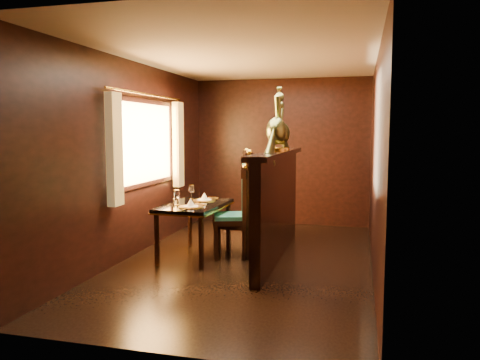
{
  "coord_description": "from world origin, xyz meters",
  "views": [
    {
      "loc": [
        1.33,
        -5.5,
        1.61
      ],
      "look_at": [
        -0.14,
        0.21,
        0.99
      ],
      "focal_mm": 35.0,
      "sensor_mm": 36.0,
      "label": 1
    }
  ],
  "objects_px": {
    "dining_table": "(195,209)",
    "chair_right": "(241,201)",
    "peacock_left": "(276,119)",
    "chair_left": "(244,208)",
    "peacock_right": "(282,124)"
  },
  "relations": [
    {
      "from": "peacock_right",
      "to": "chair_right",
      "type": "bearing_deg",
      "value": -142.47
    },
    {
      "from": "chair_right",
      "to": "peacock_right",
      "type": "height_order",
      "value": "peacock_right"
    },
    {
      "from": "chair_left",
      "to": "chair_right",
      "type": "distance_m",
      "value": 0.11
    },
    {
      "from": "chair_left",
      "to": "dining_table",
      "type": "bearing_deg",
      "value": -160.12
    },
    {
      "from": "chair_left",
      "to": "peacock_left",
      "type": "xyz_separation_m",
      "value": [
        0.41,
        -0.03,
        1.13
      ]
    },
    {
      "from": "dining_table",
      "to": "peacock_right",
      "type": "relative_size",
      "value": 1.72
    },
    {
      "from": "chair_left",
      "to": "chair_right",
      "type": "relative_size",
      "value": 0.87
    },
    {
      "from": "chair_left",
      "to": "chair_right",
      "type": "xyz_separation_m",
      "value": [
        -0.05,
        0.03,
        0.09
      ]
    },
    {
      "from": "peacock_left",
      "to": "peacock_right",
      "type": "height_order",
      "value": "peacock_left"
    },
    {
      "from": "peacock_left",
      "to": "peacock_right",
      "type": "bearing_deg",
      "value": 90.0
    },
    {
      "from": "dining_table",
      "to": "chair_right",
      "type": "bearing_deg",
      "value": 20.2
    },
    {
      "from": "dining_table",
      "to": "chair_left",
      "type": "distance_m",
      "value": 0.64
    },
    {
      "from": "peacock_left",
      "to": "chair_left",
      "type": "bearing_deg",
      "value": 176.13
    },
    {
      "from": "chair_left",
      "to": "peacock_left",
      "type": "relative_size",
      "value": 1.5
    },
    {
      "from": "chair_right",
      "to": "chair_left",
      "type": "bearing_deg",
      "value": -51.18
    }
  ]
}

